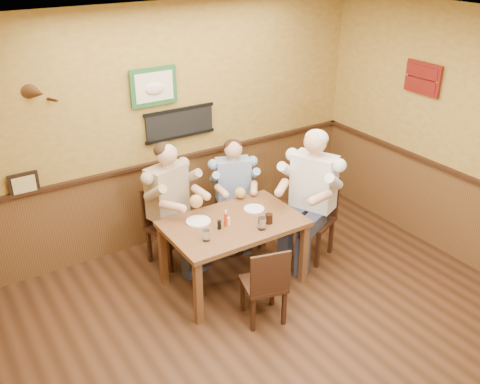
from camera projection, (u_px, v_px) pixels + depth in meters
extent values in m
plane|color=black|center=(300.00, 349.00, 4.90)|extent=(5.00, 5.00, 0.00)
cube|color=silver|center=(321.00, 36.00, 3.66)|extent=(5.00, 5.00, 0.02)
cube|color=#B5923F|center=(171.00, 128.00, 6.17)|extent=(5.00, 0.02, 2.80)
cube|color=brown|center=(176.00, 198.00, 6.55)|extent=(5.00, 0.02, 1.00)
cube|color=brown|center=(480.00, 229.00, 5.87)|extent=(0.02, 5.00, 1.00)
cube|color=black|center=(180.00, 123.00, 6.16)|extent=(0.88, 0.03, 0.34)
cube|color=#1E592B|center=(154.00, 87.00, 5.81)|extent=(0.54, 0.03, 0.42)
cube|color=black|center=(24.00, 185.00, 5.44)|extent=(0.30, 0.03, 0.26)
cube|color=maroon|center=(423.00, 78.00, 6.02)|extent=(0.03, 0.48, 0.36)
cube|color=brown|center=(233.00, 224.00, 5.52)|extent=(1.40, 0.90, 0.05)
cube|color=brown|center=(198.00, 293.00, 5.08)|extent=(0.07, 0.07, 0.70)
cube|color=brown|center=(304.00, 254.00, 5.70)|extent=(0.07, 0.07, 0.70)
cube|color=brown|center=(163.00, 255.00, 5.67)|extent=(0.07, 0.07, 0.70)
cube|color=brown|center=(262.00, 223.00, 6.29)|extent=(0.07, 0.07, 0.70)
cylinder|color=white|center=(206.00, 236.00, 5.15)|extent=(0.08, 0.08, 0.11)
cylinder|color=white|center=(262.00, 223.00, 5.35)|extent=(0.10, 0.10, 0.13)
cylinder|color=black|center=(269.00, 219.00, 5.46)|extent=(0.10, 0.10, 0.10)
cylinder|color=#B53313|center=(226.00, 219.00, 5.40)|extent=(0.05, 0.05, 0.16)
cylinder|color=silver|center=(228.00, 221.00, 5.42)|extent=(0.04, 0.04, 0.09)
cylinder|color=black|center=(219.00, 225.00, 5.35)|extent=(0.04, 0.04, 0.10)
cylinder|color=silver|center=(198.00, 221.00, 5.50)|extent=(0.32, 0.32, 0.02)
cylinder|color=white|center=(254.00, 209.00, 5.74)|extent=(0.27, 0.27, 0.01)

